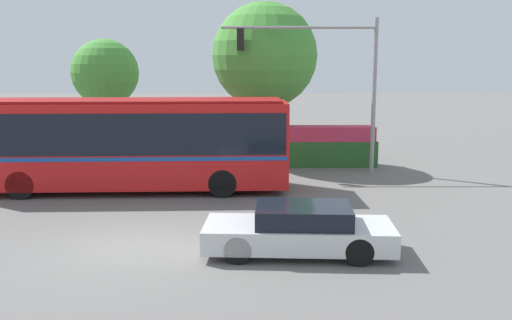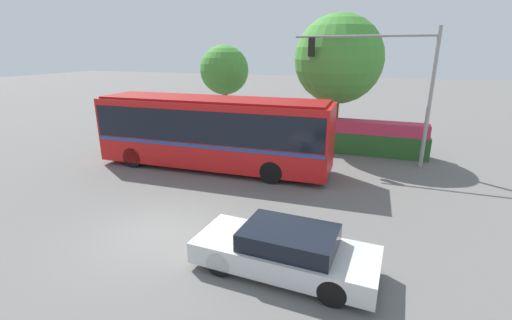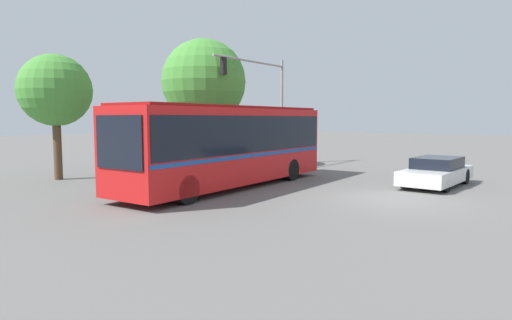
{
  "view_description": "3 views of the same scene",
  "coord_description": "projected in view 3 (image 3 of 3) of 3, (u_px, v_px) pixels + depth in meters",
  "views": [
    {
      "loc": [
        3.12,
        -13.96,
        4.74
      ],
      "look_at": [
        3.22,
        3.27,
        1.71
      ],
      "focal_mm": 39.5,
      "sensor_mm": 36.0,
      "label": 1
    },
    {
      "loc": [
        6.26,
        -8.12,
        5.5
      ],
      "look_at": [
        2.37,
        2.59,
        1.91
      ],
      "focal_mm": 24.58,
      "sensor_mm": 36.0,
      "label": 2
    },
    {
      "loc": [
        -15.32,
        -5.32,
        2.88
      ],
      "look_at": [
        -1.07,
        5.15,
        1.2
      ],
      "focal_mm": 30.92,
      "sensor_mm": 36.0,
      "label": 3
    }
  ],
  "objects": [
    {
      "name": "street_tree_left",
      "position": [
        55.0,
        91.0,
        20.41
      ],
      "size": [
        3.32,
        3.32,
        5.84
      ],
      "color": "brown",
      "rests_on": "ground"
    },
    {
      "name": "street_tree_centre",
      "position": [
        204.0,
        82.0,
        25.49
      ],
      "size": [
        4.87,
        4.87,
        7.43
      ],
      "color": "brown",
      "rests_on": "ground"
    },
    {
      "name": "traffic_light_pole",
      "position": [
        266.0,
        93.0,
        26.4
      ],
      "size": [
        6.55,
        0.24,
        6.53
      ],
      "rotation": [
        0.0,
        0.0,
        3.14
      ],
      "color": "gray",
      "rests_on": "ground"
    },
    {
      "name": "city_bus",
      "position": [
        229.0,
        141.0,
        18.34
      ],
      "size": [
        11.24,
        2.95,
        3.38
      ],
      "rotation": [
        0.0,
        0.0,
        3.17
      ],
      "color": "red",
      "rests_on": "ground"
    },
    {
      "name": "sedan_foreground",
      "position": [
        436.0,
        172.0,
        18.8
      ],
      "size": [
        4.77,
        2.09,
        1.23
      ],
      "rotation": [
        0.0,
        0.0,
        3.09
      ],
      "color": "silver",
      "rests_on": "ground"
    },
    {
      "name": "ground_plane",
      "position": [
        390.0,
        199.0,
        15.7
      ],
      "size": [
        140.0,
        140.0,
        0.0
      ],
      "primitive_type": "plane",
      "color": "slate"
    },
    {
      "name": "flowering_hedge",
      "position": [
        220.0,
        153.0,
        25.57
      ],
      "size": [
        9.58,
        1.1,
        1.82
      ],
      "color": "#286028",
      "rests_on": "ground"
    }
  ]
}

